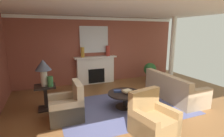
{
  "coord_description": "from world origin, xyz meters",
  "views": [
    {
      "loc": [
        -2.24,
        -4.08,
        2.19
      ],
      "look_at": [
        -0.14,
        1.04,
        1.0
      ],
      "focal_mm": 27.5,
      "sensor_mm": 36.0,
      "label": 1
    }
  ],
  "objects_px": {
    "mantel_mirror": "(94,40)",
    "vase_on_side_table": "(50,81)",
    "table_lamp": "(43,68)",
    "potted_plant": "(150,70)",
    "coffee_table": "(125,96)",
    "armchair_facing_fireplace": "(152,121)",
    "vase_mantel_left": "(83,52)",
    "armchair_near_window": "(67,108)",
    "side_table": "(46,96)",
    "vase_mantel_right": "(108,51)",
    "sofa": "(173,90)",
    "fireplace": "(96,71)"
  },
  "relations": [
    {
      "from": "sofa",
      "to": "vase_on_side_table",
      "type": "distance_m",
      "value": 3.88
    },
    {
      "from": "coffee_table",
      "to": "side_table",
      "type": "relative_size",
      "value": 1.43
    },
    {
      "from": "table_lamp",
      "to": "coffee_table",
      "type": "bearing_deg",
      "value": -19.49
    },
    {
      "from": "mantel_mirror",
      "to": "side_table",
      "type": "xyz_separation_m",
      "value": [
        -2.07,
        -2.03,
        -1.47
      ]
    },
    {
      "from": "armchair_near_window",
      "to": "vase_mantel_left",
      "type": "xyz_separation_m",
      "value": [
        1.03,
        2.68,
        1.07
      ]
    },
    {
      "from": "side_table",
      "to": "table_lamp",
      "type": "bearing_deg",
      "value": -165.96
    },
    {
      "from": "coffee_table",
      "to": "vase_mantel_left",
      "type": "bearing_deg",
      "value": 103.4
    },
    {
      "from": "side_table",
      "to": "vase_on_side_table",
      "type": "height_order",
      "value": "vase_on_side_table"
    },
    {
      "from": "table_lamp",
      "to": "potted_plant",
      "type": "xyz_separation_m",
      "value": [
        4.41,
        1.27,
        -0.73
      ]
    },
    {
      "from": "fireplace",
      "to": "coffee_table",
      "type": "distance_m",
      "value": 2.68
    },
    {
      "from": "table_lamp",
      "to": "vase_mantel_right",
      "type": "relative_size",
      "value": 1.71
    },
    {
      "from": "armchair_near_window",
      "to": "side_table",
      "type": "distance_m",
      "value": 0.96
    },
    {
      "from": "fireplace",
      "to": "mantel_mirror",
      "type": "relative_size",
      "value": 1.48
    },
    {
      "from": "vase_mantel_right",
      "to": "fireplace",
      "type": "bearing_deg",
      "value": 174.87
    },
    {
      "from": "side_table",
      "to": "vase_on_side_table",
      "type": "xyz_separation_m",
      "value": [
        0.15,
        -0.12,
        0.44
      ]
    },
    {
      "from": "vase_mantel_right",
      "to": "coffee_table",
      "type": "bearing_deg",
      "value": -100.28
    },
    {
      "from": "mantel_mirror",
      "to": "coffee_table",
      "type": "distance_m",
      "value": 3.19
    },
    {
      "from": "armchair_facing_fireplace",
      "to": "coffee_table",
      "type": "bearing_deg",
      "value": 87.34
    },
    {
      "from": "coffee_table",
      "to": "table_lamp",
      "type": "distance_m",
      "value": 2.45
    },
    {
      "from": "sofa",
      "to": "armchair_facing_fireplace",
      "type": "bearing_deg",
      "value": -141.77
    },
    {
      "from": "armchair_near_window",
      "to": "table_lamp",
      "type": "distance_m",
      "value": 1.33
    },
    {
      "from": "coffee_table",
      "to": "potted_plant",
      "type": "distance_m",
      "value": 3.04
    },
    {
      "from": "armchair_near_window",
      "to": "armchair_facing_fireplace",
      "type": "relative_size",
      "value": 1.0
    },
    {
      "from": "fireplace",
      "to": "vase_mantel_right",
      "type": "xyz_separation_m",
      "value": [
        0.55,
        -0.05,
        0.83
      ]
    },
    {
      "from": "fireplace",
      "to": "armchair_facing_fireplace",
      "type": "relative_size",
      "value": 1.89
    },
    {
      "from": "armchair_near_window",
      "to": "vase_on_side_table",
      "type": "xyz_separation_m",
      "value": [
        -0.34,
        0.7,
        0.54
      ]
    },
    {
      "from": "mantel_mirror",
      "to": "vase_on_side_table",
      "type": "bearing_deg",
      "value": -131.79
    },
    {
      "from": "side_table",
      "to": "vase_mantel_left",
      "type": "height_order",
      "value": "vase_mantel_left"
    },
    {
      "from": "vase_on_side_table",
      "to": "vase_mantel_left",
      "type": "relative_size",
      "value": 0.7
    },
    {
      "from": "armchair_near_window",
      "to": "potted_plant",
      "type": "distance_m",
      "value": 4.45
    },
    {
      "from": "vase_on_side_table",
      "to": "potted_plant",
      "type": "height_order",
      "value": "vase_on_side_table"
    },
    {
      "from": "table_lamp",
      "to": "armchair_facing_fireplace",
      "type": "bearing_deg",
      "value": -46.82
    },
    {
      "from": "side_table",
      "to": "armchair_near_window",
      "type": "bearing_deg",
      "value": -59.3
    },
    {
      "from": "potted_plant",
      "to": "vase_mantel_right",
      "type": "bearing_deg",
      "value": 161.7
    },
    {
      "from": "mantel_mirror",
      "to": "sofa",
      "type": "relative_size",
      "value": 0.57
    },
    {
      "from": "fireplace",
      "to": "coffee_table",
      "type": "bearing_deg",
      "value": -88.4
    },
    {
      "from": "table_lamp",
      "to": "potted_plant",
      "type": "distance_m",
      "value": 4.64
    },
    {
      "from": "fireplace",
      "to": "vase_mantel_right",
      "type": "bearing_deg",
      "value": -5.13
    },
    {
      "from": "side_table",
      "to": "potted_plant",
      "type": "distance_m",
      "value": 4.59
    },
    {
      "from": "vase_on_side_table",
      "to": "vase_mantel_right",
      "type": "bearing_deg",
      "value": 38.71
    },
    {
      "from": "vase_on_side_table",
      "to": "vase_mantel_right",
      "type": "relative_size",
      "value": 0.65
    },
    {
      "from": "mantel_mirror",
      "to": "vase_mantel_right",
      "type": "height_order",
      "value": "mantel_mirror"
    },
    {
      "from": "mantel_mirror",
      "to": "potted_plant",
      "type": "relative_size",
      "value": 1.46
    },
    {
      "from": "vase_mantel_right",
      "to": "mantel_mirror",
      "type": "bearing_deg",
      "value": 162.82
    },
    {
      "from": "vase_on_side_table",
      "to": "potted_plant",
      "type": "xyz_separation_m",
      "value": [
        4.26,
        1.39,
        -0.35
      ]
    },
    {
      "from": "sofa",
      "to": "potted_plant",
      "type": "distance_m",
      "value": 2.09
    },
    {
      "from": "vase_on_side_table",
      "to": "armchair_facing_fireplace",
      "type": "bearing_deg",
      "value": -47.37
    },
    {
      "from": "vase_mantel_left",
      "to": "armchair_facing_fireplace",
      "type": "bearing_deg",
      "value": -82.22
    },
    {
      "from": "mantel_mirror",
      "to": "table_lamp",
      "type": "relative_size",
      "value": 1.62
    },
    {
      "from": "armchair_facing_fireplace",
      "to": "vase_mantel_left",
      "type": "relative_size",
      "value": 2.33
    }
  ]
}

